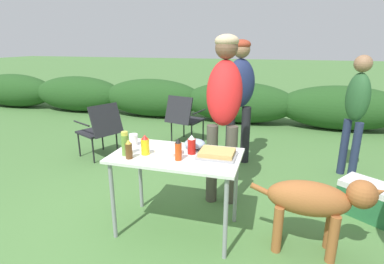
{
  "coord_description": "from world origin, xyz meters",
  "views": [
    {
      "loc": [
        0.81,
        -2.28,
        1.66
      ],
      "look_at": [
        0.08,
        0.2,
        0.89
      ],
      "focal_mm": 28.0,
      "sensor_mm": 36.0,
      "label": 1
    }
  ],
  "objects_px": {
    "standing_person_in_olive_jacket": "(240,90)",
    "cooler_box": "(367,199)",
    "folding_table": "(176,163)",
    "plate_stack": "(169,151)",
    "mixing_bowl": "(195,144)",
    "dog": "(316,202)",
    "mustard_bottle": "(145,145)",
    "food_tray": "(217,154)",
    "camp_chair_near_hedge": "(184,117)",
    "relish_jar": "(125,144)",
    "standing_person_in_red_jacket": "(224,99)",
    "standing_person_with_beanie": "(357,105)",
    "paper_cup_stack": "(134,140)",
    "camp_chair_green_behind_table": "(100,128)",
    "ketchup_bottle": "(192,145)",
    "hot_sauce_bottle": "(178,150)",
    "beer_bottle": "(129,149)"
  },
  "relations": [
    {
      "from": "standing_person_in_olive_jacket",
      "to": "cooler_box",
      "type": "relative_size",
      "value": 2.96
    },
    {
      "from": "folding_table",
      "to": "plate_stack",
      "type": "relative_size",
      "value": 4.45
    },
    {
      "from": "folding_table",
      "to": "mixing_bowl",
      "type": "height_order",
      "value": "mixing_bowl"
    },
    {
      "from": "dog",
      "to": "mustard_bottle",
      "type": "bearing_deg",
      "value": -84.47
    },
    {
      "from": "cooler_box",
      "to": "food_tray",
      "type": "bearing_deg",
      "value": -117.87
    },
    {
      "from": "food_tray",
      "to": "plate_stack",
      "type": "bearing_deg",
      "value": -175.77
    },
    {
      "from": "folding_table",
      "to": "camp_chair_near_hedge",
      "type": "height_order",
      "value": "camp_chair_near_hedge"
    },
    {
      "from": "folding_table",
      "to": "relish_jar",
      "type": "height_order",
      "value": "relish_jar"
    },
    {
      "from": "standing_person_in_red_jacket",
      "to": "standing_person_with_beanie",
      "type": "height_order",
      "value": "standing_person_in_red_jacket"
    },
    {
      "from": "paper_cup_stack",
      "to": "folding_table",
      "type": "bearing_deg",
      "value": -13.83
    },
    {
      "from": "food_tray",
      "to": "dog",
      "type": "height_order",
      "value": "food_tray"
    },
    {
      "from": "mustard_bottle",
      "to": "relish_jar",
      "type": "distance_m",
      "value": 0.17
    },
    {
      "from": "folding_table",
      "to": "camp_chair_green_behind_table",
      "type": "relative_size",
      "value": 1.32
    },
    {
      "from": "ketchup_bottle",
      "to": "standing_person_in_olive_jacket",
      "type": "relative_size",
      "value": 0.1
    },
    {
      "from": "food_tray",
      "to": "cooler_box",
      "type": "xyz_separation_m",
      "value": [
        1.39,
        0.72,
        -0.6
      ]
    },
    {
      "from": "relish_jar",
      "to": "mixing_bowl",
      "type": "bearing_deg",
      "value": 32.63
    },
    {
      "from": "standing_person_with_beanie",
      "to": "cooler_box",
      "type": "distance_m",
      "value": 1.22
    },
    {
      "from": "hot_sauce_bottle",
      "to": "standing_person_in_red_jacket",
      "type": "height_order",
      "value": "standing_person_in_red_jacket"
    },
    {
      "from": "plate_stack",
      "to": "paper_cup_stack",
      "type": "relative_size",
      "value": 2.26
    },
    {
      "from": "standing_person_in_olive_jacket",
      "to": "camp_chair_green_behind_table",
      "type": "relative_size",
      "value": 2.05
    },
    {
      "from": "ketchup_bottle",
      "to": "beer_bottle",
      "type": "relative_size",
      "value": 1.03
    },
    {
      "from": "hot_sauce_bottle",
      "to": "relish_jar",
      "type": "xyz_separation_m",
      "value": [
        -0.47,
        -0.02,
        0.01
      ]
    },
    {
      "from": "plate_stack",
      "to": "beer_bottle",
      "type": "relative_size",
      "value": 1.5
    },
    {
      "from": "mustard_bottle",
      "to": "food_tray",
      "type": "bearing_deg",
      "value": 11.03
    },
    {
      "from": "mixing_bowl",
      "to": "standing_person_in_olive_jacket",
      "type": "bearing_deg",
      "value": 83.41
    },
    {
      "from": "cooler_box",
      "to": "mixing_bowl",
      "type": "bearing_deg",
      "value": -126.0
    },
    {
      "from": "beer_bottle",
      "to": "mustard_bottle",
      "type": "bearing_deg",
      "value": 53.83
    },
    {
      "from": "plate_stack",
      "to": "paper_cup_stack",
      "type": "bearing_deg",
      "value": 165.32
    },
    {
      "from": "camp_chair_green_behind_table",
      "to": "food_tray",
      "type": "bearing_deg",
      "value": -98.09
    },
    {
      "from": "food_tray",
      "to": "standing_person_in_red_jacket",
      "type": "height_order",
      "value": "standing_person_in_red_jacket"
    },
    {
      "from": "relish_jar",
      "to": "dog",
      "type": "xyz_separation_m",
      "value": [
        1.57,
        0.16,
        -0.39
      ]
    },
    {
      "from": "beer_bottle",
      "to": "standing_person_with_beanie",
      "type": "height_order",
      "value": "standing_person_with_beanie"
    },
    {
      "from": "camp_chair_near_hedge",
      "to": "cooler_box",
      "type": "xyz_separation_m",
      "value": [
        2.43,
        -1.61,
        -0.3
      ]
    },
    {
      "from": "mustard_bottle",
      "to": "camp_chair_near_hedge",
      "type": "distance_m",
      "value": 2.51
    },
    {
      "from": "dog",
      "to": "relish_jar",
      "type": "bearing_deg",
      "value": -82.5
    },
    {
      "from": "beer_bottle",
      "to": "standing_person_in_olive_jacket",
      "type": "xyz_separation_m",
      "value": [
        0.64,
        1.99,
        0.23
      ]
    },
    {
      "from": "standing_person_with_beanie",
      "to": "camp_chair_near_hedge",
      "type": "bearing_deg",
      "value": -143.85
    },
    {
      "from": "plate_stack",
      "to": "camp_chair_green_behind_table",
      "type": "height_order",
      "value": "camp_chair_green_behind_table"
    },
    {
      "from": "ketchup_bottle",
      "to": "standing_person_with_beanie",
      "type": "bearing_deg",
      "value": 45.93
    },
    {
      "from": "camp_chair_green_behind_table",
      "to": "folding_table",
      "type": "bearing_deg",
      "value": -104.19
    },
    {
      "from": "hot_sauce_bottle",
      "to": "ketchup_bottle",
      "type": "xyz_separation_m",
      "value": [
        0.06,
        0.17,
        -0.01
      ]
    },
    {
      "from": "camp_chair_near_hedge",
      "to": "cooler_box",
      "type": "relative_size",
      "value": 1.44
    },
    {
      "from": "hot_sauce_bottle",
      "to": "cooler_box",
      "type": "relative_size",
      "value": 0.33
    },
    {
      "from": "folding_table",
      "to": "mixing_bowl",
      "type": "relative_size",
      "value": 5.71
    },
    {
      "from": "paper_cup_stack",
      "to": "ketchup_bottle",
      "type": "relative_size",
      "value": 0.64
    },
    {
      "from": "mixing_bowl",
      "to": "cooler_box",
      "type": "height_order",
      "value": "mixing_bowl"
    },
    {
      "from": "hot_sauce_bottle",
      "to": "relish_jar",
      "type": "height_order",
      "value": "relish_jar"
    },
    {
      "from": "standing_person_in_olive_jacket",
      "to": "camp_chair_green_behind_table",
      "type": "xyz_separation_m",
      "value": [
        -1.95,
        -0.41,
        -0.58
      ]
    },
    {
      "from": "dog",
      "to": "cooler_box",
      "type": "distance_m",
      "value": 0.98
    },
    {
      "from": "dog",
      "to": "mixing_bowl",
      "type": "bearing_deg",
      "value": -97.77
    }
  ]
}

